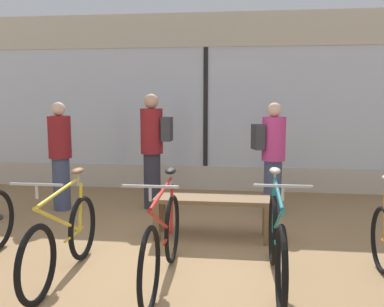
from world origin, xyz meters
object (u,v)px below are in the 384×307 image
at_px(bicycle_left, 63,240).
at_px(bicycle_center, 163,241).
at_px(bicycle_right, 276,243).
at_px(customer_by_window, 60,154).
at_px(customer_mid_floor, 272,155).
at_px(display_bench, 212,205).
at_px(customer_near_rack, 153,147).

height_order(bicycle_left, bicycle_center, bicycle_center).
height_order(bicycle_right, customer_by_window, customer_by_window).
bearing_deg(customer_mid_floor, display_bench, -123.33).
distance_m(bicycle_center, bicycle_right, 1.05).
distance_m(bicycle_center, customer_mid_floor, 2.80).
height_order(bicycle_right, customer_near_rack, customer_near_rack).
xyz_separation_m(display_bench, customer_by_window, (-2.40, 1.03, 0.45)).
distance_m(bicycle_left, customer_by_window, 2.65).
relative_size(bicycle_center, customer_mid_floor, 1.09).
bearing_deg(bicycle_center, display_bench, 74.90).
height_order(bicycle_center, display_bench, bicycle_center).
height_order(bicycle_right, display_bench, bicycle_right).
bearing_deg(display_bench, bicycle_right, -60.93).
bearing_deg(display_bench, bicycle_left, -134.67).
relative_size(bicycle_right, customer_mid_floor, 1.09).
height_order(bicycle_left, display_bench, bicycle_left).
bearing_deg(customer_mid_floor, bicycle_right, -92.16).
bearing_deg(display_bench, bicycle_center, -105.10).
distance_m(customer_by_window, customer_mid_floor, 3.18).
height_order(bicycle_left, customer_near_rack, customer_near_rack).
distance_m(bicycle_center, customer_near_rack, 2.75).
relative_size(display_bench, customer_mid_floor, 0.85).
xyz_separation_m(bicycle_center, customer_by_window, (-2.04, 2.36, 0.46)).
relative_size(bicycle_center, bicycle_right, 1.00).
relative_size(customer_near_rack, customer_by_window, 1.07).
xyz_separation_m(customer_by_window, customer_mid_floor, (3.17, 0.15, 0.02)).
bearing_deg(bicycle_center, customer_by_window, 130.78).
bearing_deg(customer_by_window, bicycle_center, -49.22).
height_order(display_bench, customer_mid_floor, customer_mid_floor).
bearing_deg(customer_by_window, display_bench, -23.33).
xyz_separation_m(bicycle_left, bicycle_center, (0.97, 0.01, 0.02)).
bearing_deg(customer_mid_floor, customer_by_window, -177.25).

